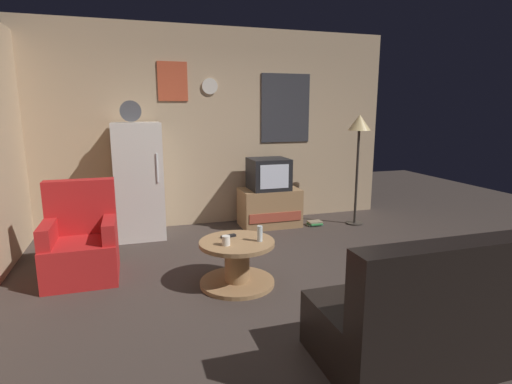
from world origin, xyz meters
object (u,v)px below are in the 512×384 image
object	(u,v)px
book_stack	(315,223)
crt_tv	(269,174)
fridge	(139,180)
couch	(446,316)
coffee_table	(237,263)
mug_ceramic_white	(226,241)
wine_glass	(260,234)
remote_control	(228,236)
armchair	(82,244)
standing_lamp	(359,131)
tv_stand	(269,207)

from	to	relation	value
book_stack	crt_tv	bearing A→B (deg)	163.68
fridge	couch	xyz separation A→B (m)	(1.87, -3.41, -0.44)
fridge	coffee_table	size ratio (longest dim) A/B	2.46
mug_ceramic_white	book_stack	size ratio (longest dim) A/B	0.41
crt_tv	wine_glass	world-z (taller)	crt_tv
coffee_table	remote_control	size ratio (longest dim) A/B	4.80
fridge	mug_ceramic_white	xyz separation A→B (m)	(0.71, -1.94, -0.27)
book_stack	fridge	bearing A→B (deg)	174.61
armchair	crt_tv	bearing A→B (deg)	25.86
crt_tv	mug_ceramic_white	size ratio (longest dim) A/B	6.00
remote_control	couch	bearing A→B (deg)	-70.05
standing_lamp	tv_stand	bearing A→B (deg)	166.70
fridge	remote_control	xyz separation A→B (m)	(0.78, -1.71, -0.30)
crt_tv	armchair	xyz separation A→B (m)	(-2.38, -1.15, -0.42)
coffee_table	book_stack	bearing A→B (deg)	45.51
coffee_table	standing_lamp	bearing A→B (deg)	34.78
standing_lamp	coffee_table	size ratio (longest dim) A/B	2.21
crt_tv	remote_control	size ratio (longest dim) A/B	3.60
tv_stand	mug_ceramic_white	bearing A→B (deg)	-119.70
standing_lamp	armchair	xyz separation A→B (m)	(-3.63, -0.86, -1.02)
couch	armchair	bearing A→B (deg)	138.18
crt_tv	coffee_table	bearing A→B (deg)	-117.46
coffee_table	remote_control	world-z (taller)	remote_control
wine_glass	book_stack	xyz separation A→B (m)	(1.39, 1.69, -0.48)
armchair	fridge	bearing A→B (deg)	63.07
remote_control	couch	size ratio (longest dim) A/B	0.09
wine_glass	couch	bearing A→B (deg)	-60.77
crt_tv	armchair	size ratio (longest dim) A/B	0.56
fridge	mug_ceramic_white	world-z (taller)	fridge
tv_stand	couch	world-z (taller)	couch
wine_glass	armchair	xyz separation A→B (m)	(-1.64, 0.73, -0.18)
coffee_table	armchair	bearing A→B (deg)	155.42
wine_glass	mug_ceramic_white	distance (m)	0.33
mug_ceramic_white	book_stack	world-z (taller)	mug_ceramic_white
wine_glass	book_stack	world-z (taller)	wine_glass
couch	tv_stand	bearing A→B (deg)	91.34
mug_ceramic_white	crt_tv	bearing A→B (deg)	60.68
fridge	tv_stand	world-z (taller)	fridge
tv_stand	armchair	world-z (taller)	armchair
crt_tv	coffee_table	xyz separation A→B (m)	(-0.94, -1.81, -0.54)
couch	book_stack	size ratio (longest dim) A/B	7.78
tv_stand	remote_control	world-z (taller)	tv_stand
coffee_table	mug_ceramic_white	world-z (taller)	mug_ceramic_white
coffee_table	crt_tv	bearing A→B (deg)	62.54
tv_stand	crt_tv	bearing A→B (deg)	-176.77
remote_control	mug_ceramic_white	bearing A→B (deg)	-121.48
standing_lamp	armchair	bearing A→B (deg)	-166.62
book_stack	standing_lamp	bearing A→B (deg)	-9.46
tv_stand	armchair	xyz separation A→B (m)	(-2.40, -1.16, 0.07)
wine_glass	couch	size ratio (longest dim) A/B	0.09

